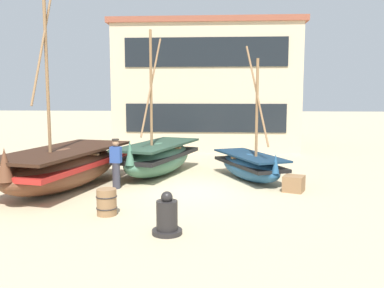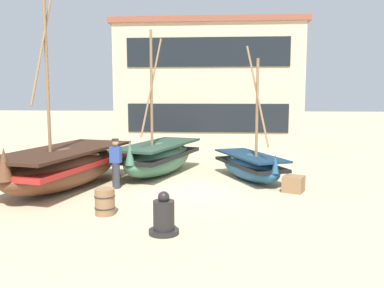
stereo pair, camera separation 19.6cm
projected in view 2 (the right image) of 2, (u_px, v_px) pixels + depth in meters
name	position (u px, v px, depth m)	size (l,w,h in m)	color
ground_plane	(190.00, 189.00, 13.80)	(120.00, 120.00, 0.00)	tan
fishing_boat_near_left	(250.00, 166.00, 15.20)	(2.67, 3.92, 4.91)	#23517A
fishing_boat_centre_large	(64.00, 166.00, 13.89)	(3.44, 6.09, 7.47)	brown
fishing_boat_far_right	(159.00, 157.00, 16.19)	(2.98, 4.98, 5.51)	#427056
fisherman_by_hull	(116.00, 164.00, 13.83)	(0.39, 0.28, 1.68)	#33333D
capstan_winch	(164.00, 217.00, 9.37)	(0.70, 0.70, 0.99)	black
wooden_barrel	(105.00, 202.00, 10.86)	(0.56, 0.56, 0.70)	olive
cargo_crate	(293.00, 184.00, 13.39)	(0.63, 0.63, 0.52)	olive
harbor_building_main	(210.00, 86.00, 24.76)	(10.52, 6.67, 7.16)	beige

